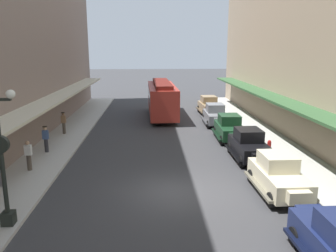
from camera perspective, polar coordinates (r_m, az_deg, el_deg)
ground_plane at (r=15.96m, az=1.12°, el=-11.19°), size 200.00×200.00×0.00m
sidewalk_left at (r=17.15m, az=-25.21°, el=-10.45°), size 3.00×60.00×0.15m
sidewalk_right at (r=18.04m, az=25.97°, el=-9.37°), size 3.00×60.00×0.15m
parked_car_0 at (r=24.90m, az=10.46°, el=-0.22°), size 2.23×4.29×1.84m
parked_car_1 at (r=29.67m, az=8.07°, el=1.98°), size 2.20×4.28×1.84m
parked_car_3 at (r=20.71m, az=13.64°, el=-3.06°), size 2.15×4.26×1.84m
parked_car_4 at (r=16.27m, az=18.29°, el=-7.80°), size 2.19×4.28×1.84m
parked_car_5 at (r=34.59m, az=7.02°, el=3.57°), size 2.29×4.31×1.84m
streetcar at (r=32.84m, az=-1.04°, el=4.86°), size 2.75×9.66×3.46m
lamp_post_with_clock at (r=13.28m, az=-26.62°, el=-3.92°), size 1.42×0.44×5.16m
fire_hydrant at (r=22.03m, az=16.85°, el=-3.33°), size 0.24×0.24×0.82m
pedestrian_0 at (r=19.46m, az=-22.68°, el=-4.62°), size 0.36×0.24×1.64m
pedestrian_1 at (r=22.47m, az=-20.11°, el=-2.06°), size 0.36×0.28×1.67m
pedestrian_2 at (r=26.93m, az=-17.36°, el=0.54°), size 0.36×0.28×1.67m
pedestrian_4 at (r=17.80m, az=-26.67°, el=-6.52°), size 0.36×0.28×1.67m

